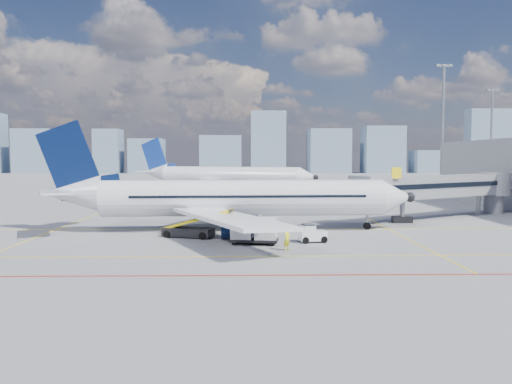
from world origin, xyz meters
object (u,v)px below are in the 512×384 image
(main_aircraft, at_px, (227,199))
(belt_loader, at_px, (190,230))
(cargo_dolly, at_px, (254,230))
(baggage_tug, at_px, (311,234))
(second_aircraft, at_px, (222,176))
(ramp_worker, at_px, (287,239))

(main_aircraft, height_order, belt_loader, main_aircraft)
(belt_loader, bearing_deg, cargo_dolly, -13.74)
(main_aircraft, relative_size, baggage_tug, 15.03)
(baggage_tug, height_order, belt_loader, belt_loader)
(main_aircraft, distance_m, belt_loader, 5.84)
(second_aircraft, distance_m, baggage_tug, 66.48)
(baggage_tug, relative_size, ramp_worker, 1.34)
(second_aircraft, distance_m, belt_loader, 62.74)
(cargo_dolly, bearing_deg, second_aircraft, 103.86)
(second_aircraft, bearing_deg, cargo_dolly, -62.10)
(main_aircraft, relative_size, cargo_dolly, 8.78)
(main_aircraft, height_order, ramp_worker, main_aircraft)
(main_aircraft, xyz_separation_m, cargo_dolly, (2.55, -7.83, -2.00))
(baggage_tug, bearing_deg, ramp_worker, -135.03)
(ramp_worker, bearing_deg, belt_loader, 88.48)
(second_aircraft, xyz_separation_m, cargo_dolly, (5.80, -66.40, -1.99))
(cargo_dolly, relative_size, belt_loader, 0.64)
(cargo_dolly, distance_m, belt_loader, 6.94)
(baggage_tug, bearing_deg, second_aircraft, 87.44)
(main_aircraft, xyz_separation_m, baggage_tug, (7.55, -6.99, -2.46))
(second_aircraft, relative_size, baggage_tug, 15.93)
(cargo_dolly, bearing_deg, main_aircraft, 116.91)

